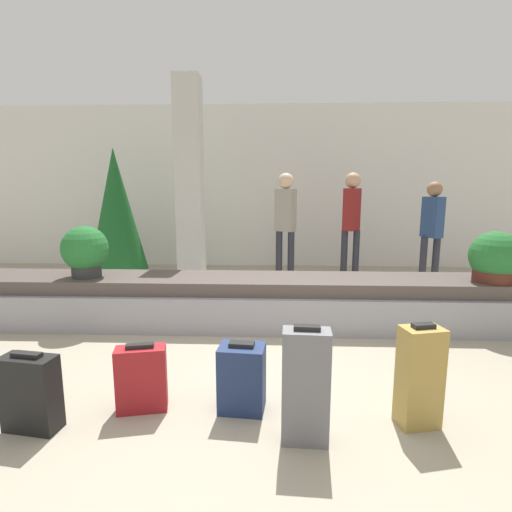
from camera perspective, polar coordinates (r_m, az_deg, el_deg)
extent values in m
plane|color=#9E937F|center=(3.27, -1.34, -19.76)|extent=(18.00, 18.00, 0.00)
cube|color=silver|center=(8.15, 1.06, 9.80)|extent=(18.00, 0.06, 3.20)
cube|color=gray|center=(4.78, 0.00, -7.25)|extent=(7.59, 0.89, 0.41)
cube|color=#4C423D|center=(4.70, 0.00, -3.94)|extent=(7.29, 0.73, 0.16)
cube|color=beige|center=(6.17, -9.42, 9.63)|extent=(0.38, 0.38, 3.20)
cube|color=maroon|center=(3.14, -16.03, -16.52)|extent=(0.38, 0.23, 0.48)
cube|color=black|center=(3.04, -16.27, -12.23)|extent=(0.20, 0.10, 0.03)
cube|color=black|center=(3.18, -29.50, -16.71)|extent=(0.39, 0.22, 0.52)
cube|color=black|center=(3.08, -29.94, -12.13)|extent=(0.21, 0.09, 0.03)
cube|color=slate|center=(2.66, 7.11, -18.06)|extent=(0.31, 0.18, 0.75)
cube|color=black|center=(2.50, 7.31, -10.17)|extent=(0.17, 0.07, 0.03)
cube|color=#A3843D|center=(3.02, 22.33, -15.71)|extent=(0.30, 0.24, 0.70)
cube|color=black|center=(2.89, 22.81, -9.17)|extent=(0.16, 0.10, 0.03)
cube|color=navy|center=(3.03, -2.02, -17.03)|extent=(0.35, 0.27, 0.49)
cube|color=black|center=(2.92, -2.05, -12.49)|extent=(0.19, 0.10, 0.03)
cylinder|color=#2D2D2D|center=(5.08, -23.06, -1.71)|extent=(0.33, 0.33, 0.19)
sphere|color=#236B2D|center=(5.04, -23.25, 0.97)|extent=(0.53, 0.53, 0.53)
cylinder|color=#4C2319|center=(5.17, 30.78, -2.38)|extent=(0.43, 0.43, 0.14)
sphere|color=#236B2D|center=(5.13, 31.00, 0.04)|extent=(0.54, 0.54, 0.54)
cylinder|color=#282833|center=(6.98, 12.45, 0.00)|extent=(0.11, 0.11, 0.88)
cylinder|color=#282833|center=(7.02, 14.06, -0.02)|extent=(0.11, 0.11, 0.88)
cube|color=maroon|center=(6.91, 13.52, 6.48)|extent=(0.33, 0.36, 0.70)
sphere|color=tan|center=(6.90, 13.68, 10.45)|extent=(0.26, 0.26, 0.26)
cylinder|color=#282833|center=(6.75, 3.31, -0.14)|extent=(0.11, 0.11, 0.88)
cylinder|color=#282833|center=(6.75, 5.00, -0.16)|extent=(0.11, 0.11, 0.88)
cube|color=gray|center=(6.66, 4.24, 6.55)|extent=(0.37, 0.32, 0.70)
sphere|color=beige|center=(6.65, 4.29, 10.65)|extent=(0.26, 0.26, 0.26)
cylinder|color=#282833|center=(7.01, 22.74, -0.81)|extent=(0.11, 0.11, 0.81)
cylinder|color=#282833|center=(7.08, 24.26, -0.81)|extent=(0.11, 0.11, 0.81)
cube|color=navy|center=(6.96, 23.91, 5.09)|extent=(0.30, 0.37, 0.64)
sphere|color=#936B4C|center=(6.94, 24.17, 8.71)|extent=(0.24, 0.24, 0.24)
cylinder|color=#4C331E|center=(7.42, -18.83, -2.50)|extent=(0.16, 0.16, 0.18)
cone|color=#195623|center=(7.27, -19.33, 6.23)|extent=(0.98, 0.98, 2.08)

